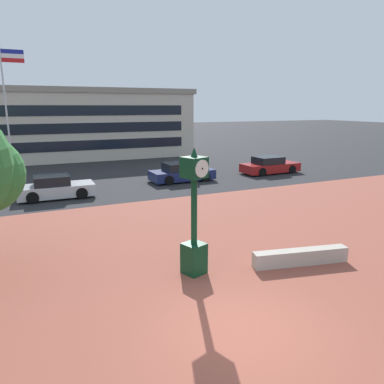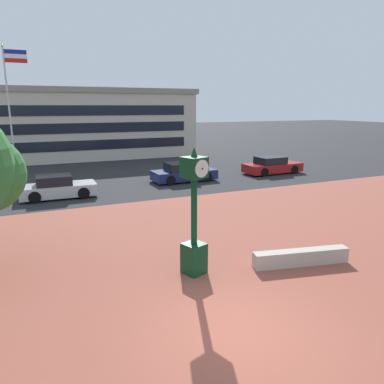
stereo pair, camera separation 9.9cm
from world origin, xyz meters
TOP-DOWN VIEW (x-y plane):
  - ground_plane at (0.00, 0.00)m, footprint 200.00×200.00m
  - plaza_brick_paving at (0.00, 4.10)m, footprint 44.00×16.20m
  - planter_wall at (3.68, 2.31)m, footprint 3.21×1.06m
  - street_clock at (0.28, 3.17)m, footprint 0.77×0.79m
  - car_street_near at (12.77, 16.38)m, footprint 4.55×2.03m
  - car_street_mid at (5.43, 16.36)m, footprint 4.37×2.02m
  - car_street_far at (-2.79, 14.91)m, footprint 4.06×1.85m
  - flagpole_primary at (-4.94, 23.31)m, footprint 1.57×0.14m
  - civic_building at (-1.91, 33.82)m, footprint 27.72×12.01m

SIDE VIEW (x-z plane):
  - ground_plane at x=0.00m, z-range 0.00..0.00m
  - plaza_brick_paving at x=0.00m, z-range 0.00..0.01m
  - planter_wall at x=3.68m, z-range 0.00..0.50m
  - car_street_far at x=-2.79m, z-range -0.07..1.21m
  - car_street_mid at x=5.43m, z-range -0.07..1.21m
  - car_street_near at x=12.77m, z-range -0.07..1.21m
  - street_clock at x=0.28m, z-range -0.25..3.63m
  - civic_building at x=-1.91m, z-range 0.01..6.69m
  - flagpole_primary at x=-4.94m, z-range 0.74..9.86m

